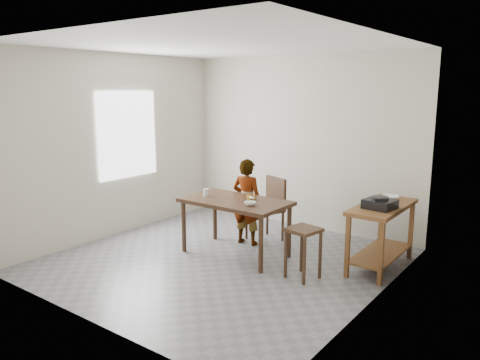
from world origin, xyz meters
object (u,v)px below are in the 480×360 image
Objects in this scene: child at (247,202)px; stool at (303,253)px; dining_table at (236,227)px; prep_counter at (381,236)px; dining_chair at (265,209)px.

stool is at bearing 146.88° from child.
prep_counter is at bearing 22.15° from dining_table.
stool is at bearing -17.81° from dining_chair.
stool is at bearing -8.36° from dining_table.
dining_chair is at bearing -118.19° from child.
dining_chair is 1.51× the size of stool.
child reaches higher than stool.
child is 0.34m from dining_chair.
child is (-0.14, 0.45, 0.24)m from dining_table.
stool is (1.14, -0.90, -0.16)m from dining_chair.
prep_counter is at bearing 54.78° from stool.
prep_counter is 0.98× the size of child.
dining_table is 1.53× the size of dining_chair.
dining_table is at bearing -157.85° from prep_counter.
prep_counter is 1.75m from dining_chair.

